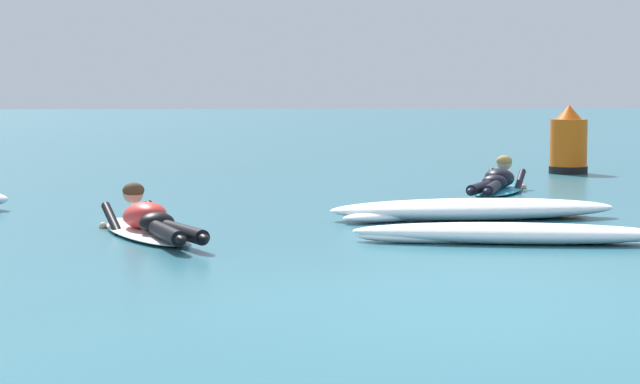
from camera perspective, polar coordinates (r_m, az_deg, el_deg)
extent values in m
plane|color=#2D6B7A|center=(17.92, 0.51, 0.39)|extent=(120.00, 120.00, 0.00)
ellipsoid|color=white|center=(11.79, -8.23, -1.92)|extent=(1.23, 2.23, 0.07)
ellipsoid|color=white|center=(12.77, -9.50, -1.36)|extent=(0.26, 0.25, 0.06)
ellipsoid|color=red|center=(11.82, -8.31, -1.10)|extent=(0.61, 0.80, 0.35)
ellipsoid|color=black|center=(11.43, -7.74, -1.45)|extent=(0.41, 0.37, 0.20)
cylinder|color=black|center=(10.85, -7.26, -1.95)|extent=(0.37, 0.88, 0.14)
ellipsoid|color=black|center=(10.42, -6.68, -2.23)|extent=(0.17, 0.24, 0.08)
cylinder|color=black|center=(10.90, -6.45, -1.91)|extent=(0.46, 0.87, 0.14)
ellipsoid|color=black|center=(10.49, -5.60, -2.17)|extent=(0.17, 0.24, 0.08)
cylinder|color=black|center=(12.15, -9.81, -1.33)|extent=(0.27, 0.57, 0.33)
sphere|color=tan|center=(12.52, -10.23, -1.61)|extent=(0.09, 0.09, 0.09)
cylinder|color=black|center=(12.24, -7.79, -1.26)|extent=(0.27, 0.57, 0.33)
sphere|color=tan|center=(12.60, -8.24, -1.54)|extent=(0.09, 0.09, 0.09)
sphere|color=tan|center=(12.20, -8.85, -0.05)|extent=(0.21, 0.21, 0.21)
ellipsoid|color=#47331E|center=(12.18, -8.83, 0.08)|extent=(0.27, 0.26, 0.16)
ellipsoid|color=#2DB2D1|center=(16.61, 8.46, 0.09)|extent=(1.31, 2.01, 0.07)
ellipsoid|color=#2DB2D1|center=(17.52, 8.99, 0.36)|extent=(0.27, 0.27, 0.06)
ellipsoid|color=black|center=(16.65, 8.50, 0.67)|extent=(0.62, 0.75, 0.34)
ellipsoid|color=black|center=(16.28, 8.27, 0.47)|extent=(0.42, 0.39, 0.20)
cylinder|color=black|center=(15.71, 7.59, 0.20)|extent=(0.54, 0.86, 0.14)
ellipsoid|color=black|center=(15.28, 7.18, 0.07)|extent=(0.18, 0.24, 0.08)
cylinder|color=black|center=(15.68, 8.16, 0.18)|extent=(0.45, 0.89, 0.14)
ellipsoid|color=black|center=(15.24, 7.95, 0.05)|extent=(0.18, 0.24, 0.08)
cylinder|color=black|center=(17.04, 7.98, 0.50)|extent=(0.33, 0.60, 0.35)
sphere|color=tan|center=(17.44, 8.21, 0.27)|extent=(0.09, 0.09, 0.09)
cylinder|color=black|center=(16.94, 9.43, 0.46)|extent=(0.33, 0.60, 0.35)
sphere|color=tan|center=(17.32, 9.62, 0.22)|extent=(0.09, 0.09, 0.09)
sphere|color=tan|center=(17.00, 8.73, 1.37)|extent=(0.21, 0.21, 0.21)
ellipsoid|color=#AD894C|center=(16.98, 8.72, 1.47)|extent=(0.28, 0.27, 0.16)
ellipsoid|color=white|center=(13.22, 7.29, -0.81)|extent=(3.20, 0.88, 0.23)
ellipsoid|color=white|center=(13.55, 10.40, -0.85)|extent=(1.20, 0.67, 0.16)
ellipsoid|color=white|center=(12.94, 3.29, -1.13)|extent=(1.20, 0.83, 0.13)
ellipsoid|color=white|center=(11.26, 9.05, -1.94)|extent=(3.00, 1.10, 0.19)
ellipsoid|color=white|center=(11.40, 12.75, -2.06)|extent=(1.09, 0.40, 0.14)
ellipsoid|color=white|center=(11.20, 4.52, -2.15)|extent=(1.09, 0.49, 0.11)
cylinder|color=#EA5B0F|center=(20.48, 11.69, 2.13)|extent=(0.61, 0.61, 0.91)
cone|color=#EA5B0F|center=(20.46, 11.72, 3.73)|extent=(0.43, 0.43, 0.24)
cylinder|color=black|center=(20.50, 11.67, 1.03)|extent=(0.64, 0.64, 0.12)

